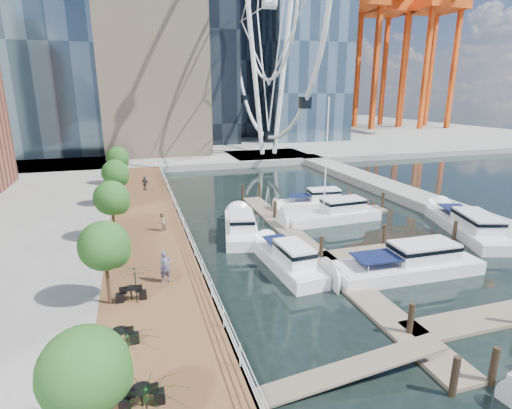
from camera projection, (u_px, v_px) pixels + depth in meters
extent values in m
plane|color=black|center=(337.00, 324.00, 21.16)|extent=(520.00, 520.00, 0.00)
cube|color=brown|center=(148.00, 238.00, 32.24)|extent=(6.00, 60.00, 1.00)
cube|color=#595954|center=(185.00, 234.00, 33.10)|extent=(0.25, 60.00, 1.00)
cube|color=gray|center=(166.00, 133.00, 114.78)|extent=(200.00, 114.00, 1.00)
cube|color=gray|center=(410.00, 196.00, 45.11)|extent=(4.00, 60.00, 1.00)
cube|color=gray|center=(268.00, 157.00, 72.81)|extent=(14.00, 12.00, 1.00)
cube|color=#6D6051|center=(309.00, 248.00, 31.18)|extent=(2.00, 32.00, 0.20)
cube|color=#6D6051|center=(501.00, 315.00, 21.86)|extent=(12.00, 2.00, 0.20)
cube|color=#6D6051|center=(391.00, 249.00, 31.05)|extent=(12.00, 2.00, 0.20)
cube|color=#6D6051|center=(331.00, 213.00, 40.24)|extent=(12.00, 2.00, 0.20)
cylinder|color=white|center=(255.00, 79.00, 68.43)|extent=(0.80, 0.80, 26.00)
cylinder|color=white|center=(282.00, 79.00, 69.85)|extent=(0.80, 0.80, 26.00)
torus|color=white|center=(270.00, 3.00, 65.88)|extent=(0.70, 44.70, 44.70)
sphere|color=#265B1E|center=(85.00, 371.00, 11.23)|extent=(2.60, 2.60, 2.60)
cylinder|color=#3F2B1C|center=(108.00, 283.00, 20.99)|extent=(0.20, 0.20, 2.40)
sphere|color=#265B1E|center=(104.00, 246.00, 20.42)|extent=(2.60, 2.60, 2.60)
cylinder|color=#3F2B1C|center=(114.00, 225.00, 30.18)|extent=(0.20, 0.20, 2.40)
sphere|color=#265B1E|center=(111.00, 198.00, 29.61)|extent=(2.60, 2.60, 2.60)
cylinder|color=#3F2B1C|center=(117.00, 194.00, 39.37)|extent=(0.20, 0.20, 2.40)
sphere|color=#265B1E|center=(115.00, 173.00, 38.80)|extent=(2.60, 2.60, 2.60)
cylinder|color=#3F2B1C|center=(119.00, 174.00, 48.56)|extent=(0.20, 0.20, 2.40)
sphere|color=#265B1E|center=(118.00, 157.00, 47.99)|extent=(2.60, 2.60, 2.60)
imported|color=#52546E|center=(165.00, 267.00, 23.43)|extent=(0.83, 0.67, 1.96)
imported|color=gray|center=(162.00, 222.00, 32.20)|extent=(0.93, 0.97, 1.58)
imported|color=#30353C|center=(145.00, 183.00, 45.54)|extent=(1.02, 0.84, 1.63)
imported|color=#0F3816|center=(129.00, 360.00, 15.11)|extent=(2.89, 2.92, 2.21)
imported|color=#0E361C|center=(136.00, 285.00, 21.06)|extent=(2.66, 2.70, 2.13)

